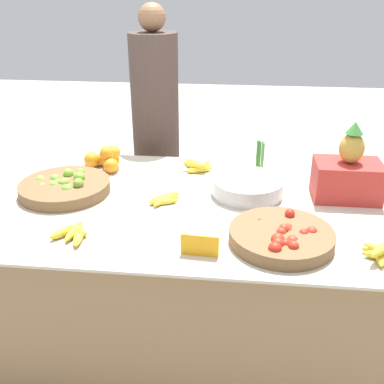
{
  "coord_description": "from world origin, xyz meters",
  "views": [
    {
      "loc": [
        0.2,
        -1.79,
        1.61
      ],
      "look_at": [
        0.0,
        0.0,
        0.76
      ],
      "focal_mm": 42.0,
      "sensor_mm": 36.0,
      "label": 1
    }
  ],
  "objects_px": {
    "tomato_basket": "(282,236)",
    "vendor_person": "(156,141)",
    "lime_bowl": "(65,187)",
    "produce_crate": "(347,175)",
    "price_sign": "(200,246)",
    "metal_bowl": "(247,187)"
  },
  "relations": [
    {
      "from": "tomato_basket",
      "to": "vendor_person",
      "type": "xyz_separation_m",
      "value": [
        -0.69,
        1.15,
        -0.04
      ]
    },
    {
      "from": "lime_bowl",
      "to": "vendor_person",
      "type": "relative_size",
      "value": 0.28
    },
    {
      "from": "tomato_basket",
      "to": "produce_crate",
      "type": "xyz_separation_m",
      "value": [
        0.31,
        0.43,
        0.08
      ]
    },
    {
      "from": "price_sign",
      "to": "produce_crate",
      "type": "bearing_deg",
      "value": 46.35
    },
    {
      "from": "lime_bowl",
      "to": "produce_crate",
      "type": "distance_m",
      "value": 1.29
    },
    {
      "from": "tomato_basket",
      "to": "price_sign",
      "type": "distance_m",
      "value": 0.32
    },
    {
      "from": "lime_bowl",
      "to": "price_sign",
      "type": "relative_size",
      "value": 3.01
    },
    {
      "from": "metal_bowl",
      "to": "produce_crate",
      "type": "xyz_separation_m",
      "value": [
        0.44,
        0.02,
        0.07
      ]
    },
    {
      "from": "price_sign",
      "to": "metal_bowl",
      "type": "bearing_deg",
      "value": 76.56
    },
    {
      "from": "metal_bowl",
      "to": "produce_crate",
      "type": "bearing_deg",
      "value": 2.32
    },
    {
      "from": "metal_bowl",
      "to": "price_sign",
      "type": "height_order",
      "value": "price_sign"
    },
    {
      "from": "vendor_person",
      "to": "produce_crate",
      "type": "bearing_deg",
      "value": -35.64
    },
    {
      "from": "produce_crate",
      "to": "lime_bowl",
      "type": "bearing_deg",
      "value": -175.95
    },
    {
      "from": "lime_bowl",
      "to": "produce_crate",
      "type": "height_order",
      "value": "produce_crate"
    },
    {
      "from": "price_sign",
      "to": "tomato_basket",
      "type": "bearing_deg",
      "value": 26.28
    },
    {
      "from": "metal_bowl",
      "to": "lime_bowl",
      "type": "bearing_deg",
      "value": -175.06
    },
    {
      "from": "tomato_basket",
      "to": "price_sign",
      "type": "bearing_deg",
      "value": -157.92
    },
    {
      "from": "metal_bowl",
      "to": "vendor_person",
      "type": "bearing_deg",
      "value": 127.31
    },
    {
      "from": "tomato_basket",
      "to": "vendor_person",
      "type": "bearing_deg",
      "value": 120.91
    },
    {
      "from": "vendor_person",
      "to": "metal_bowl",
      "type": "bearing_deg",
      "value": -52.69
    },
    {
      "from": "metal_bowl",
      "to": "price_sign",
      "type": "relative_size",
      "value": 2.37
    },
    {
      "from": "produce_crate",
      "to": "vendor_person",
      "type": "bearing_deg",
      "value": 144.36
    }
  ]
}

